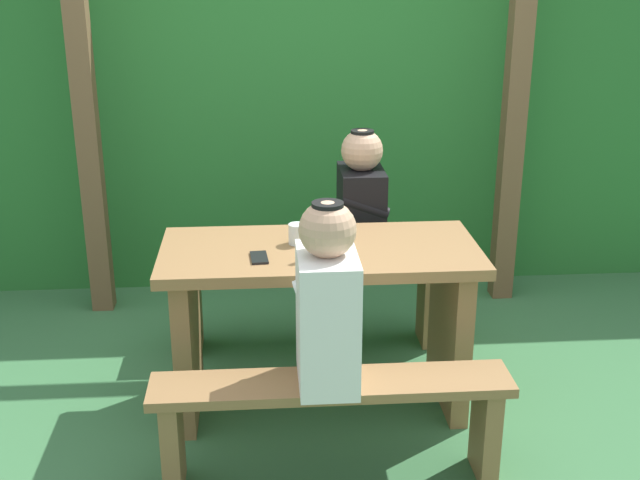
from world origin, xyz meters
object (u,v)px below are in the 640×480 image
Objects in this scene: person_white_shirt at (327,301)px; bottle_left at (327,233)px; bench_far at (312,289)px; picnic_table at (320,300)px; bench_near at (331,410)px; cell_phone at (259,258)px; drinking_glass at (297,234)px; person_black_coat at (361,205)px.

person_white_shirt is 2.92× the size of bottle_left.
bench_far is at bearing 89.15° from person_white_shirt.
picnic_table is at bearing -90.00° from bench_far.
bench_near is 5.69× the size of bottle_left.
cell_phone is (-0.27, -0.12, 0.26)m from picnic_table.
cell_phone is at bearing -175.38° from bottle_left.
bench_near is at bearing -90.00° from bench_far.
drinking_glass is at bearing 96.96° from person_white_shirt.
cell_phone is at bearing -156.24° from picnic_table.
bottle_left is 1.76× the size of cell_phone.
bench_near is at bearing -92.67° from bottle_left.
person_black_coat reaches higher than bottle_left.
bench_far is 15.34× the size of drinking_glass.
picnic_table reaches higher than bench_far.
drinking_glass is (-0.10, 0.65, 0.50)m from bench_near.
picnic_table reaches higher than bench_near.
bench_near is 1.95× the size of person_black_coat.
person_black_coat is at bearing 66.63° from picnic_table.
person_black_coat reaches higher than cell_phone.
bench_near is 1.95× the size of person_white_shirt.
picnic_table is 0.64m from person_white_shirt.
person_white_shirt is 1.21m from person_black_coat.
drinking_glass reaches higher than cell_phone.
person_white_shirt is at bearing -94.70° from bottle_left.
bottle_left is 0.31m from cell_phone.
person_black_coat is 5.14× the size of cell_phone.
cell_phone is at bearing -110.63° from bench_far.
drinking_glass is 0.37× the size of bottle_left.
bench_near is (0.00, -0.59, -0.20)m from picnic_table.
drinking_glass is (-0.08, 0.64, 0.04)m from person_white_shirt.
bench_far is 0.89m from cell_phone.
bottle_left is at bearing -76.15° from picnic_table.
person_black_coat is at bearing -0.75° from bench_far.
bottle_left is at bearing -88.06° from bench_far.
person_black_coat is (0.27, 1.18, 0.00)m from person_white_shirt.
person_white_shirt reaches higher than bench_far.
drinking_glass is at bearing -100.18° from bench_far.
bottle_left is at bearing 0.17° from cell_phone.
drinking_glass is 0.25m from cell_phone.
bench_near is 10.00× the size of cell_phone.
cell_phone is at bearing -126.44° from person_black_coat.
drinking_glass is 0.65× the size of cell_phone.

